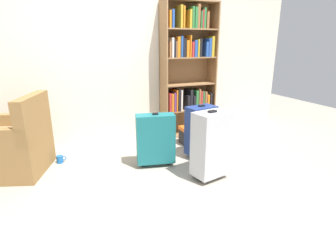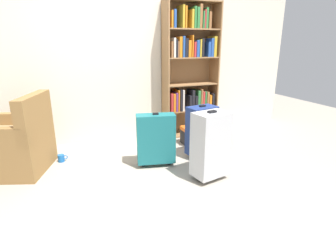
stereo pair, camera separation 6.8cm
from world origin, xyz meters
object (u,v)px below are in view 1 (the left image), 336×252
suitcase_teal (156,139)px  storage_box (196,134)px  mug (60,159)px  suitcase_navy_blue (201,130)px  armchair (15,146)px  bookshelf (188,67)px  suitcase_silver (211,144)px

suitcase_teal → storage_box: bearing=31.5°
mug → suitcase_navy_blue: suitcase_navy_blue is taller
mug → storage_box: storage_box is taller
armchair → suitcase_teal: size_ratio=1.36×
bookshelf → suitcase_silver: 1.71m
armchair → storage_box: size_ratio=1.84×
bookshelf → suitcase_silver: bookshelf is taller
suitcase_navy_blue → mug: bearing=163.8°
storage_box → mug: bearing=179.3°
armchair → suitcase_silver: size_ratio=1.16×
storage_box → suitcase_silver: suitcase_silver is taller
bookshelf → mug: (-1.99, -0.43, -1.04)m
armchair → suitcase_teal: armchair is taller
bookshelf → armchair: size_ratio=2.25×
suitcase_silver → suitcase_teal: suitcase_silver is taller
mug → suitcase_teal: 1.24m
armchair → mug: bearing=9.7°
armchair → suitcase_teal: bearing=-16.6°
suitcase_silver → mug: bearing=145.0°
bookshelf → storage_box: bookshelf is taller
mug → storage_box: (1.92, -0.02, 0.09)m
storage_box → suitcase_navy_blue: size_ratio=0.70×
bookshelf → storage_box: bearing=-98.2°
armchair → storage_box: bearing=1.3°
bookshelf → suitcase_teal: (-0.90, -0.97, -0.74)m
mug → suitcase_navy_blue: bearing=-16.2°
mug → suitcase_silver: (1.52, -1.07, 0.35)m
suitcase_teal → armchair: bearing=163.4°
bookshelf → storage_box: 1.06m
suitcase_silver → suitcase_teal: bearing=129.3°
bookshelf → armchair: bearing=-168.2°
suitcase_silver → suitcase_teal: (-0.44, 0.53, -0.06)m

